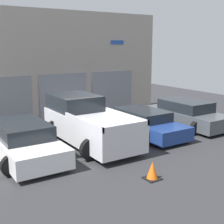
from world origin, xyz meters
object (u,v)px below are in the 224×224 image
object	(u,v)px
traffic_cone	(152,171)
sedan_side	(143,123)
pickup_truck	(87,122)
sedan_white	(23,141)
van_right	(186,114)

from	to	relation	value
traffic_cone	sedan_side	bearing A→B (deg)	54.89
pickup_truck	traffic_cone	size ratio (longest dim) A/B	9.18
pickup_truck	sedan_white	world-z (taller)	pickup_truck
sedan_side	traffic_cone	size ratio (longest dim) A/B	8.08
sedan_side	van_right	bearing A→B (deg)	0.01
sedan_white	traffic_cone	distance (m)	4.78
pickup_truck	traffic_cone	distance (m)	4.23
sedan_white	van_right	size ratio (longest dim) A/B	1.05
pickup_truck	sedan_white	xyz separation A→B (m)	(-2.72, -0.24, -0.27)
pickup_truck	van_right	distance (m)	5.46
traffic_cone	pickup_truck	bearing A→B (deg)	89.28
van_right	pickup_truck	bearing A→B (deg)	177.49
sedan_white	traffic_cone	bearing A→B (deg)	-55.93
sedan_white	van_right	distance (m)	8.17
pickup_truck	van_right	xyz separation A→B (m)	(5.44, -0.24, -0.27)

